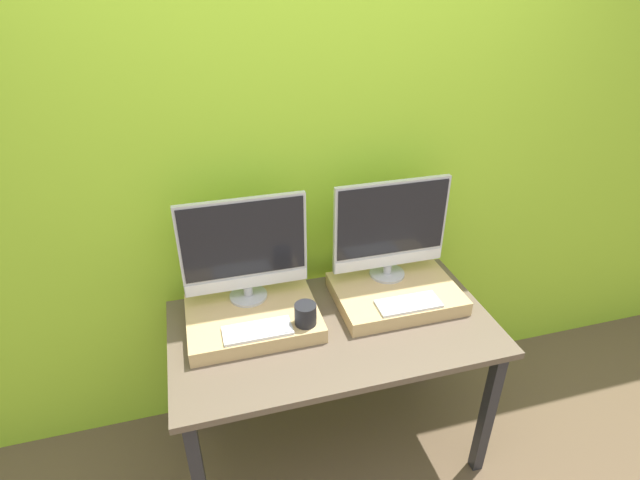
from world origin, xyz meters
The scene contains 9 objects.
wall_back centered at (0.00, 0.81, 1.30)m, with size 8.00×0.04×2.60m.
workbench centered at (0.00, 0.37, 0.67)m, with size 1.38×0.74×0.76m.
wooden_riser_left centered at (-0.33, 0.47, 0.80)m, with size 0.55×0.41×0.07m.
monitor_left centered at (-0.33, 0.58, 1.08)m, with size 0.53×0.17×0.48m.
keyboard_left centered at (-0.33, 0.34, 0.84)m, with size 0.28×0.12×0.01m.
mug centered at (-0.13, 0.34, 0.88)m, with size 0.09×0.09×0.09m.
wooden_riser_right centered at (0.33, 0.47, 0.80)m, with size 0.55×0.41×0.07m.
monitor_right centered at (0.33, 0.58, 1.08)m, with size 0.53×0.17×0.48m.
keyboard_right centered at (0.33, 0.34, 0.84)m, with size 0.28×0.12×0.01m.
Camera 1 is at (-0.51, -1.23, 2.15)m, focal length 28.00 mm.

